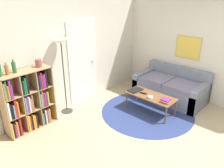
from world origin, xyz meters
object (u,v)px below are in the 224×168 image
at_px(bookshelf, 27,102).
at_px(laptop, 136,90).
at_px(coffee_table, 151,97).
at_px(bowl, 150,97).
at_px(couch, 171,88).
at_px(floor_lamp, 62,51).
at_px(bottle_middle, 7,70).
at_px(bottle_right, 14,67).
at_px(vase_on_shelf, 38,63).

height_order(bookshelf, laptop, bookshelf).
height_order(coffee_table, bowl, bowl).
distance_m(couch, bowl, 1.11).
xyz_separation_m(couch, bowl, (-1.09, -0.08, 0.16)).
relative_size(floor_lamp, bottle_middle, 7.67).
distance_m(bottle_right, vase_on_shelf, 0.46).
height_order(bookshelf, couch, bookshelf).
height_order(couch, vase_on_shelf, vase_on_shelf).
height_order(floor_lamp, bottle_right, floor_lamp).
distance_m(floor_lamp, bottle_middle, 1.15).
height_order(floor_lamp, laptop, floor_lamp).
height_order(laptop, bottle_right, bottle_right).
xyz_separation_m(floor_lamp, bowl, (1.16, -1.48, -0.99)).
height_order(floor_lamp, bottle_middle, floor_lamp).
bearing_deg(bottle_middle, bookshelf, -6.01).
bearing_deg(couch, bookshelf, 155.96).
xyz_separation_m(bottle_right, vase_on_shelf, (0.46, -0.02, -0.03)).
distance_m(bookshelf, coffee_table, 2.60).
xyz_separation_m(bowl, bottle_right, (-2.17, 1.51, 0.88)).
height_order(bowl, vase_on_shelf, vase_on_shelf).
bearing_deg(bottle_middle, coffee_table, -30.42).
bearing_deg(vase_on_shelf, bottle_right, 177.10).
bearing_deg(bottle_right, bookshelf, -14.24).
relative_size(laptop, bottle_right, 1.44).
relative_size(coffee_table, bowl, 10.00).
bearing_deg(laptop, bookshelf, 155.36).
xyz_separation_m(bowl, bottle_middle, (-2.30, 1.51, 0.86)).
xyz_separation_m(couch, bottle_right, (-3.26, 1.43, 1.03)).
xyz_separation_m(coffee_table, bowl, (-0.14, -0.08, 0.07)).
bearing_deg(couch, laptop, 157.29).
bearing_deg(couch, bowl, -175.68).
xyz_separation_m(couch, bottle_middle, (-3.39, 1.43, 1.02)).
xyz_separation_m(laptop, bowl, (-0.12, -0.49, 0.02)).
relative_size(couch, laptop, 4.80).
relative_size(floor_lamp, bowl, 14.86).
bearing_deg(bottle_right, couch, -23.71).
bearing_deg(bookshelf, laptop, -24.64).
xyz_separation_m(coffee_table, laptop, (-0.02, 0.41, 0.05)).
height_order(couch, laptop, couch).
bearing_deg(floor_lamp, bottle_right, 178.28).
bearing_deg(couch, bottle_middle, 157.18).
height_order(bookshelf, vase_on_shelf, vase_on_shelf).
height_order(couch, bottle_right, bottle_right).
bearing_deg(bowl, vase_on_shelf, 138.81).
height_order(couch, coffee_table, couch).
xyz_separation_m(bottle_middle, bottle_right, (0.13, 0.00, 0.01)).
relative_size(couch, bottle_right, 6.93).
distance_m(bookshelf, bowl, 2.53).
xyz_separation_m(couch, coffee_table, (-0.95, -0.00, 0.09)).
height_order(laptop, bowl, bowl).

